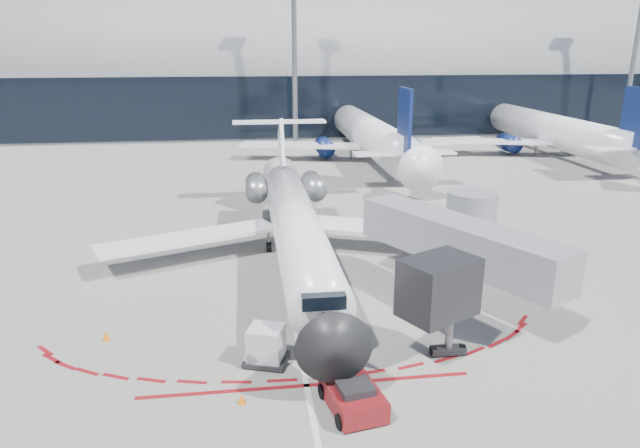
{
  "coord_description": "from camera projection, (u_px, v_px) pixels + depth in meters",
  "views": [
    {
      "loc": [
        -2.18,
        -32.19,
        13.6
      ],
      "look_at": [
        2.24,
        1.05,
        3.13
      ],
      "focal_mm": 32.0,
      "sensor_mm": 36.0,
      "label": 1
    }
  ],
  "objects": [
    {
      "name": "uld_container",
      "position": [
        266.0,
        346.0,
        25.38
      ],
      "size": [
        2.25,
        2.08,
        1.74
      ],
      "rotation": [
        0.0,
        0.0,
        -0.32
      ],
      "color": "black",
      "rests_on": "ground"
    },
    {
      "name": "light_mast_centre",
      "position": [
        294.0,
        55.0,
        77.11
      ],
      "size": [
        0.7,
        0.7,
        25.0
      ],
      "primitive_type": "cylinder",
      "color": "slate",
      "rests_on": "ground"
    },
    {
      "name": "apron_stop_bar",
      "position": [
        307.0,
        385.0,
        23.9
      ],
      "size": [
        14.0,
        0.25,
        0.01
      ],
      "primitive_type": "cube",
      "color": "maroon",
      "rests_on": "ground"
    },
    {
      "name": "ramp_worker",
      "position": [
        328.0,
        368.0,
        23.52
      ],
      "size": [
        0.8,
        0.72,
        1.84
      ],
      "primitive_type": "imported",
      "rotation": [
        0.0,
        0.0,
        3.67
      ],
      "color": "#B2FF1A",
      "rests_on": "ground"
    },
    {
      "name": "terminal_building",
      "position": [
        255.0,
        79.0,
        93.73
      ],
      "size": [
        150.0,
        24.15,
        24.0
      ],
      "color": "gray",
      "rests_on": "ground"
    },
    {
      "name": "apron_centerline",
      "position": [
        284.0,
        267.0,
        36.68
      ],
      "size": [
        0.25,
        40.0,
        0.01
      ],
      "primitive_type": "cube",
      "color": "silver",
      "rests_on": "ground"
    },
    {
      "name": "light_mast_east",
      "position": [
        634.0,
        54.0,
        83.41
      ],
      "size": [
        0.7,
        0.7,
        25.0
      ],
      "primitive_type": "cylinder",
      "color": "slate",
      "rests_on": "ground"
    },
    {
      "name": "bg_airliner_1",
      "position": [
        369.0,
        109.0,
        71.02
      ],
      "size": [
        37.93,
        40.16,
        12.27
      ],
      "primitive_type": null,
      "color": "white",
      "rests_on": "ground"
    },
    {
      "name": "jet_bridge",
      "position": [
        461.0,
        242.0,
        32.27
      ],
      "size": [
        10.03,
        15.2,
        4.9
      ],
      "color": "gray",
      "rests_on": "ground"
    },
    {
      "name": "bg_airliner_2",
      "position": [
        554.0,
        107.0,
        74.09
      ],
      "size": [
        37.35,
        39.55,
        12.08
      ],
      "primitive_type": null,
      "color": "white",
      "rests_on": "ground"
    },
    {
      "name": "regional_jet",
      "position": [
        295.0,
        220.0,
        37.53
      ],
      "size": [
        25.88,
        31.91,
        7.99
      ],
      "color": "white",
      "rests_on": "ground"
    },
    {
      "name": "ground",
      "position": [
        286.0,
        279.0,
        34.79
      ],
      "size": [
        260.0,
        260.0,
        0.0
      ],
      "primitive_type": "plane",
      "color": "slate",
      "rests_on": "ground"
    },
    {
      "name": "safety_cone_left",
      "position": [
        106.0,
        336.0,
        27.53
      ],
      "size": [
        0.34,
        0.34,
        0.48
      ],
      "primitive_type": "cone",
      "color": "#FF6C05",
      "rests_on": "ground"
    },
    {
      "name": "pushback_tug",
      "position": [
        353.0,
        396.0,
        22.24
      ],
      "size": [
        2.49,
        4.86,
        1.24
      ],
      "rotation": [
        0.0,
        0.0,
        0.19
      ],
      "color": "#5D0D13",
      "rests_on": "ground"
    },
    {
      "name": "safety_cone_right",
      "position": [
        242.0,
        399.0,
        22.64
      ],
      "size": [
        0.31,
        0.31,
        0.43
      ],
      "primitive_type": "cone",
      "color": "#FF6C05",
      "rests_on": "ground"
    }
  ]
}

